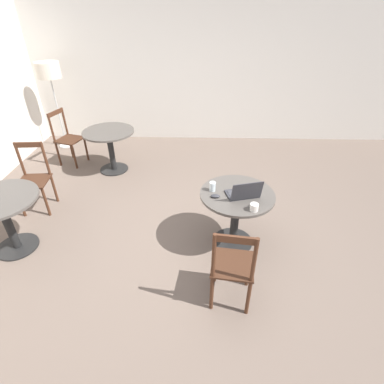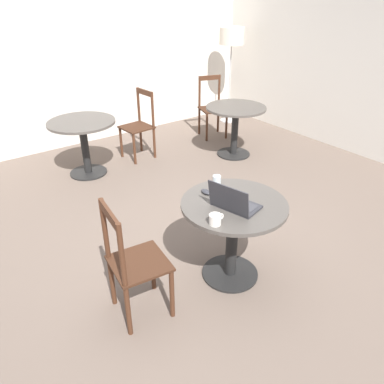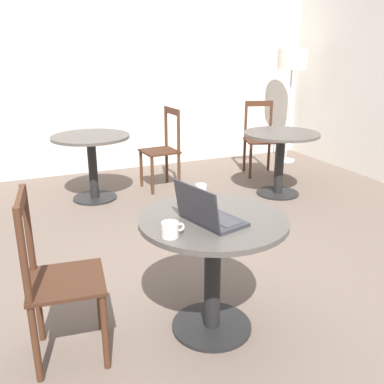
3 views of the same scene
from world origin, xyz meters
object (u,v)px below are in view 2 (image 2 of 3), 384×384
Objects in this scene: chair_near_left at (133,264)px; floor_lamp at (232,39)px; cafe_table_far at (83,135)px; cafe_table_near at (233,223)px; cafe_table_mid at (235,119)px; laptop at (234,203)px; mug at (215,219)px; chair_mid_back at (212,108)px; mouse at (206,192)px; drinking_glass at (217,182)px; chair_far_right at (139,126)px.

floor_lamp is (3.58, 3.01, 0.93)m from chair_near_left.
chair_near_left reaches higher than cafe_table_far.
chair_near_left reaches higher than cafe_table_near.
cafe_table_mid is 2.12× the size of laptop.
cafe_table_mid is 0.52× the size of floor_lamp.
cafe_table_near is at bearing 24.03° from mug.
laptop is at bearing 17.95° from mug.
cafe_table_near is 1.00× the size of cafe_table_far.
chair_mid_back reaches higher than cafe_table_far.
chair_near_left is 0.66m from mug.
mouse is (-2.11, -2.48, 0.27)m from chair_mid_back.
laptop is 0.30m from mouse.
cafe_table_mid is at bearing -128.52° from floor_lamp.
laptop is 3.68× the size of drinking_glass.
chair_far_right is 2.53m from mouse.
cafe_table_near is at bearing -131.29° from floor_lamp.
drinking_glass is at bearing -128.86° from chair_mid_back.
chair_mid_back and laptop have the same top height.
laptop is 0.35m from drinking_glass.
floor_lamp is 13.10× the size of mug.
laptop reaches higher than cafe_table_near.
chair_near_left is at bearing -169.57° from mouse.
cafe_table_mid is 2.39m from drinking_glass.
chair_mid_back is at bearing 2.93° from chair_far_right.
chair_mid_back reaches higher than cafe_table_mid.
chair_near_left is 2.40× the size of laptop.
cafe_table_near is 4.23m from floor_lamp.
floor_lamp is 3.96m from drinking_glass.
chair_mid_back is 7.78× the size of mug.
mouse is at bearing 108.31° from cafe_table_near.
cafe_table_far is 2.57m from chair_near_left.
mouse is at bearing 94.57° from laptop.
floor_lamp is 4.04× the size of laptop.
drinking_glass is (0.13, 0.03, 0.04)m from mouse.
chair_far_right is at bearing -177.07° from chair_mid_back.
drinking_glass reaches higher than cafe_table_near.
chair_far_right and laptop have the same top height.
chair_far_right is at bearing 72.92° from mouse.
chair_near_left is 0.85m from laptop.
cafe_table_near is at bearing -71.69° from mouse.
chair_far_right is 2.82m from laptop.
cafe_table_near is 0.88× the size of chair_near_left.
drinking_glass reaches higher than mug.
mug is at bearing -129.16° from chair_mid_back.
mug is (-0.96, -2.79, 0.29)m from chair_far_right.
mouse is at bearing -167.93° from drinking_glass.
chair_near_left is 2.96m from chair_far_right.
chair_mid_back is 2.40× the size of laptop.
cafe_table_mid is at bearing 43.47° from drinking_glass.
floor_lamp is at bearing 12.51° from chair_far_right.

